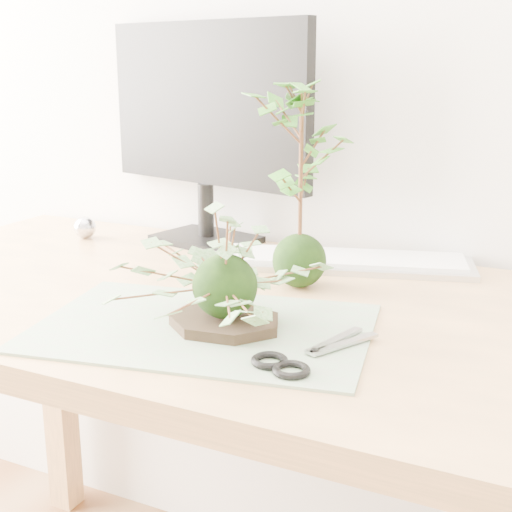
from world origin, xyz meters
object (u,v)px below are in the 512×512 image
ivy_kokedama (225,256)px  keyboard (340,261)px  maple_kokedama (302,128)px  monitor (206,118)px  desk (291,361)px

ivy_kokedama → keyboard: size_ratio=0.52×
maple_kokedama → keyboard: bearing=82.9°
ivy_kokedama → monitor: bearing=122.3°
desk → ivy_kokedama: ivy_kokedama is taller
desk → maple_kokedama: size_ratio=4.34×
desk → keyboard: size_ratio=3.23×
ivy_kokedama → maple_kokedama: (0.01, 0.23, 0.15)m
maple_kokedama → monitor: size_ratio=0.76×
ivy_kokedama → keyboard: ivy_kokedama is taller
ivy_kokedama → maple_kokedama: 0.27m
maple_kokedama → monitor: (-0.28, 0.20, -0.01)m
keyboard → monitor: monitor is taller
maple_kokedama → keyboard: 0.29m
ivy_kokedama → maple_kokedama: bearing=86.3°
desk → ivy_kokedama: bearing=-108.8°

